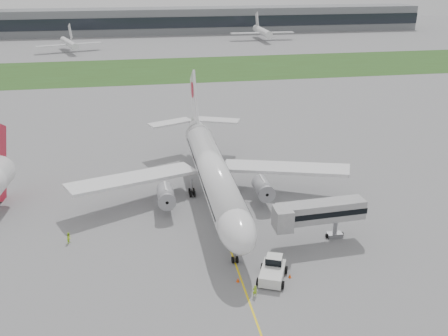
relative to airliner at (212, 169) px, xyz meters
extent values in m
plane|color=gray|center=(0.00, -4.87, -5.66)|extent=(600.00, 600.00, 0.00)
cube|color=#2E4B1C|center=(0.00, 115.13, -5.65)|extent=(600.00, 50.00, 0.02)
cube|color=slate|center=(0.00, 225.13, 1.34)|extent=(320.00, 22.00, 14.00)
cube|color=black|center=(0.00, 214.13, 1.34)|extent=(320.00, 0.60, 6.00)
cylinder|color=silver|center=(0.00, -0.87, -0.06)|extent=(5.00, 38.00, 5.00)
ellipsoid|color=silver|center=(0.00, -20.37, -0.06)|extent=(5.00, 11.00, 5.00)
cube|color=black|center=(0.00, -21.37, 0.84)|extent=(3.20, 1.54, 1.14)
cone|color=silver|center=(0.00, 21.13, 0.74)|extent=(5.00, 10.53, 6.16)
cube|color=silver|center=(-13.00, 1.13, -1.26)|extent=(22.13, 13.52, 1.70)
cube|color=silver|center=(13.00, 1.13, -1.26)|extent=(22.13, 13.52, 1.70)
cylinder|color=gray|center=(-8.00, -3.37, -2.66)|extent=(2.70, 5.20, 2.70)
cylinder|color=gray|center=(8.00, -3.37, -2.66)|extent=(2.70, 5.20, 2.70)
cube|color=silver|center=(0.00, 22.63, 5.84)|extent=(0.45, 10.90, 12.76)
cylinder|color=#A9091F|center=(0.00, 23.63, 7.84)|extent=(0.60, 3.20, 3.20)
cube|color=silver|center=(-5.00, 23.63, 1.14)|extent=(9.54, 6.34, 0.35)
cube|color=silver|center=(5.00, 23.63, 1.14)|extent=(9.54, 6.34, 0.35)
cylinder|color=#95959A|center=(0.00, -19.87, -4.11)|extent=(0.24, 0.24, 3.10)
cylinder|color=black|center=(-3.20, 2.13, -5.11)|extent=(1.40, 1.10, 1.10)
cylinder|color=black|center=(3.20, 2.13, -5.11)|extent=(1.40, 1.10, 1.10)
cube|color=silver|center=(3.92, -24.44, -4.76)|extent=(4.60, 5.76, 1.35)
cube|color=silver|center=(4.46, -23.20, -3.64)|extent=(2.58, 2.46, 1.12)
cube|color=black|center=(4.46, -23.20, -3.58)|extent=(2.65, 2.53, 0.96)
cylinder|color=black|center=(3.21, -22.29, -5.15)|extent=(0.77, 1.09, 1.01)
cylinder|color=black|center=(5.99, -23.50, -5.15)|extent=(0.77, 1.09, 1.01)
cylinder|color=black|center=(1.86, -25.38, -5.15)|extent=(0.77, 1.09, 1.01)
cylinder|color=black|center=(4.64, -26.59, -5.15)|extent=(0.77, 1.09, 1.01)
cube|color=#A1A0A3|center=(13.04, -16.37, -0.87)|extent=(13.02, 3.47, 2.76)
cube|color=black|center=(13.04, -16.37, -0.87)|extent=(13.21, 3.57, 0.83)
cube|color=#A1A0A3|center=(7.12, -17.62, -0.87)|extent=(2.39, 3.13, 3.13)
cylinder|color=#95959A|center=(15.78, -15.76, -3.91)|extent=(0.64, 0.64, 3.50)
cube|color=#95959A|center=(15.78, -15.76, -5.34)|extent=(2.28, 1.41, 0.64)
cylinder|color=black|center=(14.58, -15.82, -5.34)|extent=(0.31, 0.66, 0.64)
cylinder|color=black|center=(16.97, -15.69, -5.34)|extent=(0.31, 0.66, 0.64)
cone|color=#F54C0C|center=(-0.50, -24.24, -5.36)|extent=(0.44, 0.44, 0.61)
cone|color=#F54C0C|center=(6.24, -24.54, -5.39)|extent=(0.40, 0.40, 0.55)
imported|color=#90C420|center=(0.91, -27.48, -4.89)|extent=(0.60, 0.42, 1.55)
imported|color=#C5F929|center=(-22.46, -10.57, -4.84)|extent=(0.86, 0.96, 1.65)
camera|label=1|loc=(-11.59, -76.02, 31.54)|focal=40.00mm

